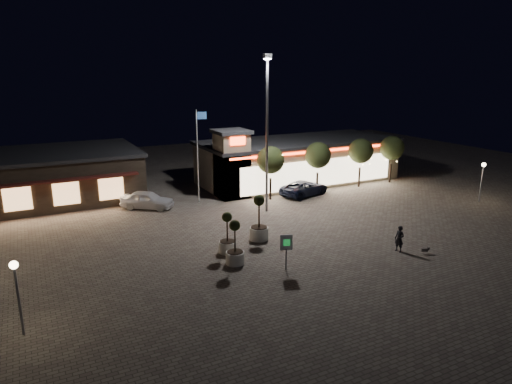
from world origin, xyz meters
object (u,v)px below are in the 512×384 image
pickup_truck (305,188)px  white_sedan (147,200)px  planter_left (227,240)px  valet_sign (286,245)px  pedestrian (399,239)px  planter_mid (235,250)px

pickup_truck → white_sedan: size_ratio=1.13×
planter_left → valet_sign: planter_left is taller
pedestrian → valet_sign: size_ratio=0.79×
white_sedan → valet_sign: 16.24m
pickup_truck → valet_sign: valet_sign is taller
pickup_truck → pedestrian: pedestrian is taller
pedestrian → planter_left: bearing=-129.4°
planter_left → valet_sign: bearing=-63.5°
pickup_truck → white_sedan: white_sedan is taller
planter_mid → valet_sign: size_ratio=1.27×
white_sedan → pedestrian: size_ratio=2.58×
pedestrian → planter_mid: bearing=-119.8°
white_sedan → pickup_truck: bearing=-63.1°
white_sedan → valet_sign: valet_sign is taller
planter_left → pedestrian: bearing=-26.2°
pedestrian → planter_left: 10.89m
planter_left → pickup_truck: bearing=38.3°
pedestrian → valet_sign: valet_sign is taller
white_sedan → pedestrian: (11.93, -16.57, 0.10)m
planter_left → valet_sign: (1.96, -3.94, 0.68)m
valet_sign → white_sedan: bearing=104.7°
planter_left → planter_mid: planter_mid is taller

